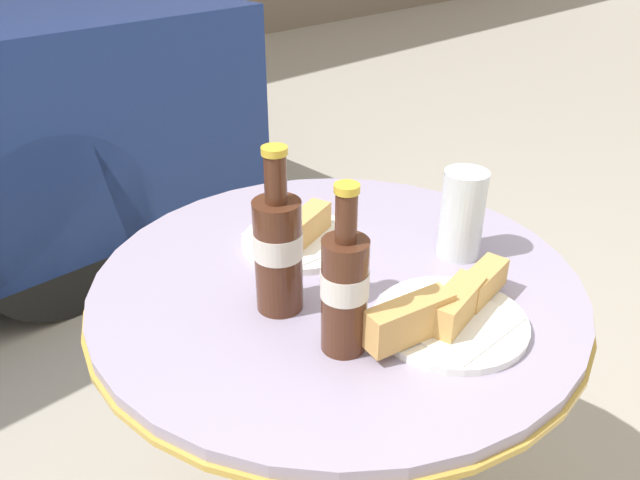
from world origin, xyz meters
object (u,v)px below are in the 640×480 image
(cola_bottle_right, at_px, (278,248))
(lunch_plate_near, at_px, (302,237))
(cola_bottle_left, at_px, (345,288))
(lunch_plate_far, at_px, (447,313))
(bistro_table, at_px, (336,349))
(drinking_glass, at_px, (462,218))

(cola_bottle_right, distance_m, lunch_plate_near, 0.20)
(lunch_plate_near, bearing_deg, cola_bottle_left, -121.30)
(cola_bottle_right, xyz_separation_m, lunch_plate_far, (0.14, -0.20, -0.08))
(cola_bottle_left, height_order, lunch_plate_near, cola_bottle_left)
(cola_bottle_right, height_order, lunch_plate_near, cola_bottle_right)
(bistro_table, bearing_deg, cola_bottle_left, -132.51)
(bistro_table, distance_m, drinking_glass, 0.31)
(cola_bottle_left, relative_size, lunch_plate_far, 0.86)
(bistro_table, xyz_separation_m, lunch_plate_far, (0.02, -0.20, 0.17))
(drinking_glass, bearing_deg, cola_bottle_left, -173.31)
(cola_bottle_left, bearing_deg, bistro_table, 47.49)
(cola_bottle_left, distance_m, lunch_plate_far, 0.17)
(lunch_plate_far, bearing_deg, cola_bottle_left, 152.77)
(cola_bottle_right, xyz_separation_m, lunch_plate_near, (0.15, 0.11, -0.08))
(cola_bottle_left, bearing_deg, cola_bottle_right, 89.99)
(cola_bottle_left, bearing_deg, lunch_plate_near, 58.70)
(drinking_glass, height_order, lunch_plate_far, drinking_glass)
(cola_bottle_right, bearing_deg, bistro_table, -0.37)
(cola_bottle_left, xyz_separation_m, lunch_plate_far, (0.14, -0.07, -0.07))
(bistro_table, bearing_deg, lunch_plate_near, 75.97)
(cola_bottle_right, distance_m, drinking_glass, 0.33)
(lunch_plate_near, bearing_deg, drinking_glass, -50.69)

